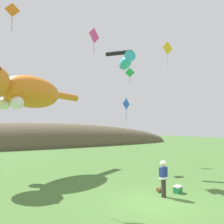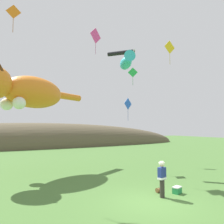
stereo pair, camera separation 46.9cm
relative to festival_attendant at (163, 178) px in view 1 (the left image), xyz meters
The scene contains 13 objects.
ground_plane 1.35m from the festival_attendant, 157.55° to the right, with size 120.00×120.00×0.00m, color #477033.
distant_hill_ridge 31.92m from the festival_attendant, 98.38° to the left, with size 62.07×11.77×8.52m.
festival_attendant is the anchor object (origin of this frame).
kite_spool 1.14m from the festival_attendant, 65.87° to the left, with size 0.15×0.25×0.25m.
picnic_cooler 1.38m from the festival_attendant, ahead, with size 0.57×0.46×0.36m.
kite_giant_cat 11.79m from the festival_attendant, 120.68° to the left, with size 8.71×5.56×2.93m.
kite_fish_windsock 8.17m from the festival_attendant, 83.18° to the left, with size 1.78×2.84×0.85m.
kite_tube_streamer 11.91m from the festival_attendant, 74.19° to the left, with size 1.93×2.07×0.44m.
kite_diamond_orange 13.32m from the festival_attendant, 137.52° to the left, with size 0.90×0.14×1.81m.
kite_diamond_gold 11.47m from the festival_attendant, 42.48° to the left, with size 1.13×0.04×2.03m.
kite_diamond_blue 8.40m from the festival_attendant, 71.15° to the left, with size 0.94×0.38×1.90m.
kite_diamond_green 14.51m from the festival_attendant, 63.03° to the left, with size 0.90×0.58×1.95m.
kite_diamond_pink 12.41m from the festival_attendant, 93.26° to the left, with size 1.20×0.59×2.22m.
Camera 1 is at (-7.00, -8.00, 3.50)m, focal length 35.00 mm.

